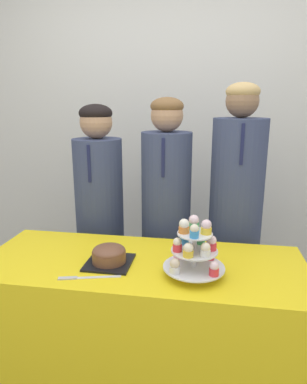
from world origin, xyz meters
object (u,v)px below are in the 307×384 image
at_px(student_1, 166,224).
at_px(student_0, 100,223).
at_px(cake_knife, 79,278).
at_px(student_2, 235,223).
at_px(round_cake, 109,255).
at_px(cupcake_stand, 194,248).

bearing_deg(student_1, student_0, -180.00).
bearing_deg(student_0, cake_knife, -78.47).
bearing_deg(student_2, student_0, -180.00).
bearing_deg(student_0, student_2, 0.00).
xyz_separation_m(cake_knife, student_0, (-0.16, 0.77, -0.04)).
height_order(round_cake, cupcake_stand, cupcake_stand).
xyz_separation_m(student_0, student_2, (0.86, 0.00, 0.05)).
bearing_deg(cupcake_stand, round_cake, 173.37).
distance_m(cupcake_stand, student_1, 0.71).
bearing_deg(round_cake, student_0, 111.74).
distance_m(student_0, student_1, 0.43).
height_order(cake_knife, student_1, student_1).
height_order(cake_knife, student_0, student_0).
height_order(cake_knife, cupcake_stand, cupcake_stand).
distance_m(cake_knife, cupcake_stand, 0.51).
xyz_separation_m(cupcake_stand, student_1, (-0.21, 0.66, -0.14)).
relative_size(cake_knife, cupcake_stand, 0.98).
bearing_deg(cake_knife, cupcake_stand, -1.25).
relative_size(student_0, student_1, 0.97).
height_order(round_cake, student_0, student_0).
bearing_deg(student_1, cupcake_stand, -72.74).
bearing_deg(student_1, cake_knife, -109.61).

